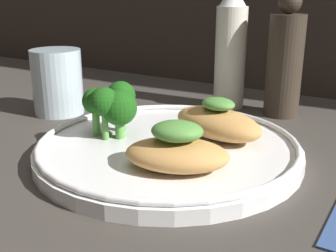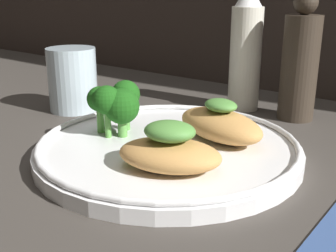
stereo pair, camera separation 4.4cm
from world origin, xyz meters
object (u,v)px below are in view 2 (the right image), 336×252
drinking_glass (73,80)px  plate (168,148)px  sauce_bottle (246,51)px  pepper_grinder (300,63)px  broccoli_bunch (116,102)px

drinking_glass → plate: bearing=-14.6°
plate → drinking_glass: (-21.60, 5.62, 3.50)cm
plate → sauce_bottle: sauce_bottle is taller
pepper_grinder → broccoli_bunch: bearing=-117.9°
broccoli_bunch → pepper_grinder: size_ratio=0.38×
broccoli_bunch → sauce_bottle: 22.83cm
sauce_bottle → drinking_glass: 24.94cm
plate → sauce_bottle: (-2.58, 21.25, 7.48)cm
sauce_bottle → plate: bearing=-83.1°
plate → pepper_grinder: pepper_grinder is taller
plate → pepper_grinder: bearing=75.8°
plate → drinking_glass: bearing=165.4°
plate → pepper_grinder: size_ratio=1.65×
broccoli_bunch → pepper_grinder: pepper_grinder is taller
plate → drinking_glass: 22.59cm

